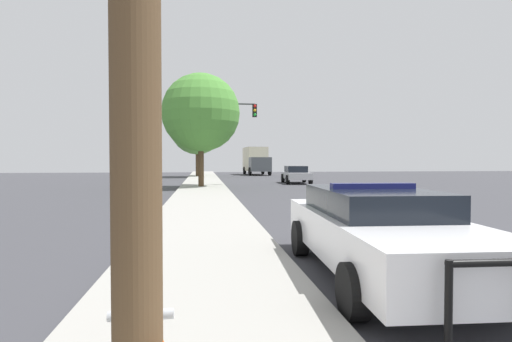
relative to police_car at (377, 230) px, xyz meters
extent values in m
plane|color=#3D3D42|center=(2.41, 0.46, -0.75)|extent=(110.00, 110.00, 0.00)
cube|color=#A3A099|center=(-2.69, 0.46, -0.68)|extent=(3.00, 110.00, 0.13)
cube|color=white|center=(0.00, -0.05, -0.09)|extent=(2.13, 5.15, 0.66)
cube|color=black|center=(0.01, 0.21, 0.43)|extent=(1.74, 2.71, 0.38)
cylinder|color=black|center=(0.84, -1.66, -0.42)|extent=(0.27, 0.68, 0.67)
cylinder|color=black|center=(-1.00, -1.57, -0.42)|extent=(0.27, 0.68, 0.67)
cylinder|color=black|center=(0.99, 1.47, -0.42)|extent=(0.27, 0.68, 0.67)
cylinder|color=black|center=(-0.84, 1.57, -0.42)|extent=(0.27, 0.68, 0.67)
cylinder|color=black|center=(-0.56, -2.67, -0.18)|extent=(0.07, 0.07, 0.77)
cylinder|color=black|center=(-0.14, -2.69, 0.17)|extent=(0.89, 0.11, 0.07)
cube|color=navy|center=(0.01, 0.21, 0.67)|extent=(1.36, 0.27, 0.09)
cube|color=navy|center=(0.94, -0.09, -0.05)|extent=(0.19, 3.64, 0.18)
cylinder|color=#B7BCC1|center=(-3.24, -2.30, -0.34)|extent=(0.24, 0.24, 0.56)
sphere|color=#B7BCC1|center=(-3.24, -2.30, -0.03)|extent=(0.25, 0.25, 0.25)
cylinder|color=#B7BCC1|center=(-3.44, -2.30, -0.28)|extent=(0.17, 0.09, 0.09)
cylinder|color=#B7BCC1|center=(-3.04, -2.30, -0.28)|extent=(0.17, 0.09, 0.09)
cylinder|color=#424247|center=(-2.86, 21.75, 2.26)|extent=(0.16, 0.16, 5.76)
cylinder|color=#424247|center=(-0.98, 21.75, 4.99)|extent=(3.76, 0.11, 0.11)
cube|color=black|center=(0.89, 21.75, 4.54)|extent=(0.30, 0.24, 0.90)
sphere|color=red|center=(0.89, 21.62, 4.84)|extent=(0.20, 0.20, 0.20)
sphere|color=orange|center=(0.89, 21.62, 4.54)|extent=(0.20, 0.20, 0.20)
sphere|color=green|center=(0.89, 21.62, 4.24)|extent=(0.20, 0.20, 0.20)
cube|color=#B7B7BC|center=(4.64, 24.96, -0.13)|extent=(2.08, 4.42, 0.51)
cube|color=black|center=(4.65, 25.17, 0.37)|extent=(1.69, 2.34, 0.50)
cylinder|color=black|center=(5.42, 23.56, -0.39)|extent=(0.29, 0.73, 0.71)
cylinder|color=black|center=(3.67, 23.68, -0.39)|extent=(0.29, 0.73, 0.71)
cylinder|color=black|center=(5.60, 26.23, -0.39)|extent=(0.29, 0.73, 0.71)
cylinder|color=black|center=(3.85, 26.35, -0.39)|extent=(0.29, 0.73, 0.71)
cube|color=#474C51|center=(4.04, 40.87, 0.59)|extent=(2.53, 2.06, 1.69)
cube|color=beige|center=(3.88, 44.34, 1.23)|extent=(2.67, 5.11, 2.97)
cylinder|color=black|center=(5.23, 41.12, -0.25)|extent=(0.33, 1.00, 0.99)
cylinder|color=black|center=(2.84, 41.01, -0.25)|extent=(0.33, 1.00, 0.99)
cylinder|color=black|center=(5.03, 45.33, -0.25)|extent=(0.33, 1.00, 0.99)
cylinder|color=black|center=(2.64, 45.22, -0.25)|extent=(0.33, 1.00, 0.99)
cylinder|color=#4C3823|center=(-2.81, 20.35, 1.08)|extent=(0.36, 0.36, 3.40)
sphere|color=#4C8E38|center=(-2.81, 20.35, 4.18)|extent=(5.07, 5.07, 5.07)
cylinder|color=#4C3823|center=(-3.30, 37.53, 1.19)|extent=(0.33, 0.33, 3.62)
sphere|color=#5B9947|center=(-3.30, 37.53, 4.58)|extent=(5.76, 5.76, 5.76)
camera|label=1|loc=(-2.70, -5.89, 1.08)|focal=28.00mm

